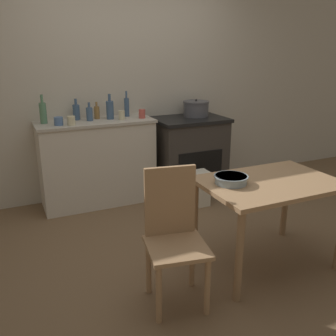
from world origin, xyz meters
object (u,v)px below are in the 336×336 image
cup_mid_right (142,114)px  bottle_mid_left (97,112)px  stock_pot (196,109)px  bottle_left (127,107)px  flour_sack (197,189)px  mixing_bowl_large (231,179)px  bottle_far_left (43,112)px  work_table (269,193)px  bottle_center_left (89,114)px  cup_far_right (122,115)px  bottle_center (110,109)px  chair (174,234)px  cup_end_right (71,121)px  cup_right (59,121)px  stove (189,154)px  bottle_center_right (76,112)px

cup_mid_right → bottle_mid_left: bearing=159.3°
stock_pot → bottle_left: bearing=172.2°
flour_sack → bottle_mid_left: 1.42m
mixing_bowl_large → bottle_far_left: size_ratio=0.87×
work_table → bottle_mid_left: size_ratio=5.65×
bottle_center_left → cup_far_right: (0.34, -0.08, -0.03)m
bottle_center_left → cup_mid_right: bottle_center_left is taller
bottle_mid_left → bottle_center: bottle_center is taller
work_table → cup_far_right: size_ratio=10.68×
stock_pot → cup_mid_right: bearing=-174.6°
stock_pot → bottle_left: (-0.85, 0.12, 0.06)m
flour_sack → chair: bearing=-124.5°
bottle_left → cup_end_right: 0.74m
bottle_center → cup_mid_right: bottle_center is taller
cup_right → stove: bearing=1.3°
cup_right → bottle_mid_left: bearing=24.3°
flour_sack → cup_right: bearing=161.4°
cup_far_right → cup_end_right: 0.57m
work_table → bottle_center_left: size_ratio=5.33×
stock_pot → bottle_far_left: bearing=177.8°
mixing_bowl_large → cup_far_right: size_ratio=2.63×
mixing_bowl_large → cup_mid_right: cup_mid_right is taller
work_table → bottle_left: bottle_left is taller
work_table → flour_sack: work_table is taller
cup_right → cup_mid_right: bearing=1.6°
bottle_far_left → cup_mid_right: (1.05, -0.14, -0.07)m
stove → flour_sack: (-0.15, -0.50, -0.26)m
cup_end_right → mixing_bowl_large: bearing=-61.5°
chair → bottle_left: (0.36, 2.05, 0.57)m
chair → cup_mid_right: (0.48, 1.86, 0.51)m
bottle_far_left → cup_right: size_ratio=3.31×
flour_sack → mixing_bowl_large: mixing_bowl_large is taller
bottle_left → bottle_center_right: bottle_left is taller
bottle_center_left → bottle_center_right: size_ratio=0.87×
cup_mid_right → cup_right: size_ratio=1.10×
bottle_center → stove: bearing=-5.1°
mixing_bowl_large → bottle_far_left: (-1.13, 1.83, 0.31)m
chair → bottle_center: bearing=96.0°
stove → bottle_center_left: bottle_center_left is taller
mixing_bowl_large → chair: bearing=-163.3°
stove → bottle_mid_left: bottle_mid_left is taller
mixing_bowl_large → work_table: bearing=-13.8°
bottle_center_right → cup_mid_right: 0.72m
bottle_far_left → cup_right: 0.22m
work_table → cup_far_right: 1.93m
stove → chair: bearing=-120.3°
mixing_bowl_large → bottle_mid_left: 1.97m
bottle_center_left → cup_far_right: 0.35m
work_table → flour_sack: (0.07, 1.28, -0.42)m
cup_mid_right → cup_right: (-0.92, -0.03, -0.01)m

